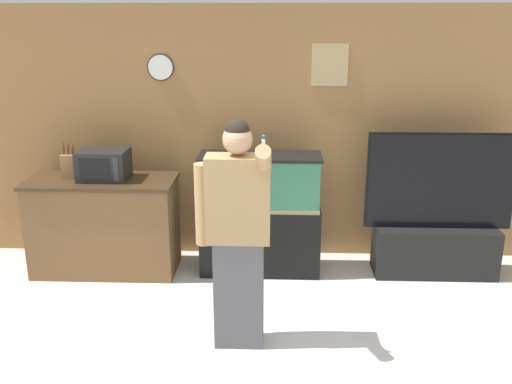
{
  "coord_description": "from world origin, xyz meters",
  "views": [
    {
      "loc": [
        0.15,
        -3.33,
        2.5
      ],
      "look_at": [
        -0.02,
        1.29,
        1.05
      ],
      "focal_mm": 40.0,
      "sensor_mm": 36.0,
      "label": 1
    }
  ],
  "objects_px": {
    "counter_island": "(105,225)",
    "knife_block": "(68,166)",
    "microwave": "(104,164)",
    "aquarium_on_stand": "(260,214)",
    "tv_on_stand": "(436,234)",
    "person_standing": "(237,233)"
  },
  "relations": [
    {
      "from": "counter_island",
      "to": "knife_block",
      "type": "bearing_deg",
      "value": 174.95
    },
    {
      "from": "person_standing",
      "to": "knife_block",
      "type": "bearing_deg",
      "value": 142.45
    },
    {
      "from": "tv_on_stand",
      "to": "person_standing",
      "type": "distance_m",
      "value": 2.36
    },
    {
      "from": "microwave",
      "to": "aquarium_on_stand",
      "type": "relative_size",
      "value": 0.38
    },
    {
      "from": "microwave",
      "to": "aquarium_on_stand",
      "type": "height_order",
      "value": "microwave"
    },
    {
      "from": "person_standing",
      "to": "counter_island",
      "type": "bearing_deg",
      "value": 137.36
    },
    {
      "from": "tv_on_stand",
      "to": "knife_block",
      "type": "bearing_deg",
      "value": -179.93
    },
    {
      "from": "knife_block",
      "to": "aquarium_on_stand",
      "type": "xyz_separation_m",
      "value": [
        1.87,
        0.01,
        -0.48
      ]
    },
    {
      "from": "knife_block",
      "to": "tv_on_stand",
      "type": "relative_size",
      "value": 0.24
    },
    {
      "from": "microwave",
      "to": "aquarium_on_stand",
      "type": "bearing_deg",
      "value": 0.77
    },
    {
      "from": "counter_island",
      "to": "tv_on_stand",
      "type": "distance_m",
      "value": 3.29
    },
    {
      "from": "tv_on_stand",
      "to": "person_standing",
      "type": "height_order",
      "value": "person_standing"
    },
    {
      "from": "microwave",
      "to": "aquarium_on_stand",
      "type": "distance_m",
      "value": 1.6
    },
    {
      "from": "knife_block",
      "to": "counter_island",
      "type": "bearing_deg",
      "value": -5.05
    },
    {
      "from": "counter_island",
      "to": "aquarium_on_stand",
      "type": "xyz_separation_m",
      "value": [
        1.55,
        0.04,
        0.12
      ]
    },
    {
      "from": "aquarium_on_stand",
      "to": "person_standing",
      "type": "distance_m",
      "value": 1.39
    },
    {
      "from": "counter_island",
      "to": "microwave",
      "type": "bearing_deg",
      "value": 24.16
    },
    {
      "from": "aquarium_on_stand",
      "to": "counter_island",
      "type": "bearing_deg",
      "value": -178.64
    },
    {
      "from": "knife_block",
      "to": "person_standing",
      "type": "bearing_deg",
      "value": -37.55
    },
    {
      "from": "knife_block",
      "to": "tv_on_stand",
      "type": "bearing_deg",
      "value": 0.07
    },
    {
      "from": "counter_island",
      "to": "person_standing",
      "type": "xyz_separation_m",
      "value": [
        1.42,
        -1.31,
        0.45
      ]
    },
    {
      "from": "knife_block",
      "to": "aquarium_on_stand",
      "type": "height_order",
      "value": "knife_block"
    }
  ]
}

